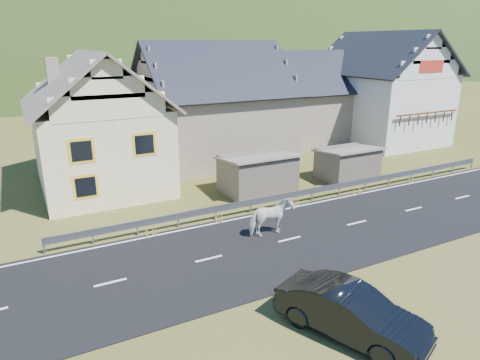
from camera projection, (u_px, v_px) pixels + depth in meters
ground at (357, 224)px, 21.23m from camera, size 160.00×160.00×0.00m
road at (357, 223)px, 21.23m from camera, size 60.00×7.00×0.04m
lane_markings at (357, 223)px, 21.22m from camera, size 60.00×6.60×0.01m
guardrail at (312, 191)px, 24.17m from camera, size 28.10×0.09×0.75m
shed_left at (257, 174)px, 25.50m from camera, size 4.30×3.30×2.40m
shed_right at (347, 164)px, 27.97m from camera, size 3.80×2.90×2.20m
house_cream at (97, 116)px, 25.63m from camera, size 7.80×9.80×8.30m
house_stone_a at (213, 98)px, 32.04m from camera, size 10.80×9.80×8.90m
house_stone_b at (306, 93)px, 38.24m from camera, size 9.80×8.80×8.10m
house_white at (382, 84)px, 38.10m from camera, size 8.80×10.80×9.70m
mountain at (69, 113)px, 181.50m from camera, size 440.00×280.00×260.00m
horse at (271, 217)px, 19.67m from camera, size 0.98×2.08×1.74m
car at (351, 313)px, 12.97m from camera, size 3.30×4.92×1.54m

